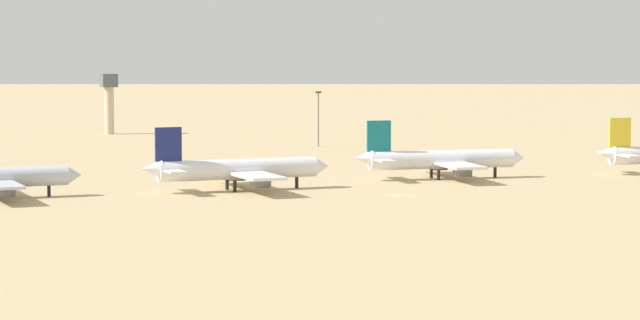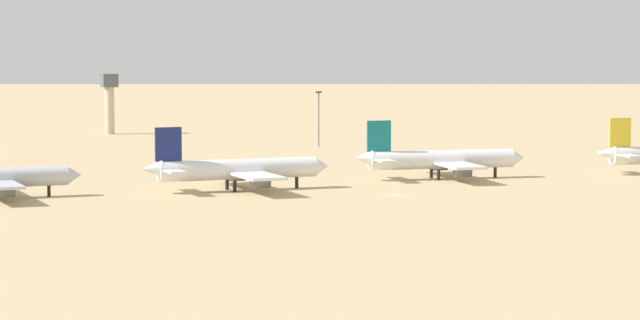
# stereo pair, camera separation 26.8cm
# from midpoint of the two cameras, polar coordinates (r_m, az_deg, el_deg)

# --- Properties ---
(ground) EXTENTS (4000.00, 4000.00, 0.00)m
(ground) POSITION_cam_midpoint_polar(r_m,az_deg,el_deg) (318.21, 2.93, -1.35)
(ground) COLOR tan
(ridge_center) EXTENTS (356.08, 344.72, 96.07)m
(ridge_center) POSITION_cam_midpoint_polar(r_m,az_deg,el_deg) (1371.05, 2.81, 5.44)
(ridge_center) COLOR slate
(ridge_center) RESTS_ON ground
(parked_jet_navy_2) EXTENTS (43.04, 35.97, 14.27)m
(parked_jet_navy_2) POSITION_cam_midpoint_polar(r_m,az_deg,el_deg) (326.87, -3.19, -0.36)
(parked_jet_navy_2) COLOR white
(parked_jet_navy_2) RESTS_ON ground
(parked_jet_teal_3) EXTENTS (42.55, 36.06, 14.05)m
(parked_jet_teal_3) POSITION_cam_midpoint_polar(r_m,az_deg,el_deg) (353.51, 4.62, 0.02)
(parked_jet_teal_3) COLOR white
(parked_jet_teal_3) RESTS_ON ground
(control_tower) EXTENTS (5.20, 5.20, 20.55)m
(control_tower) POSITION_cam_midpoint_polar(r_m,az_deg,el_deg) (513.48, -8.01, 2.37)
(control_tower) COLOR #C6B793
(control_tower) RESTS_ON ground
(light_pole_west) EXTENTS (1.80, 0.50, 16.78)m
(light_pole_west) POSITION_cam_midpoint_polar(r_m,az_deg,el_deg) (451.67, -0.03, 1.72)
(light_pole_west) COLOR #59595E
(light_pole_west) RESTS_ON ground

